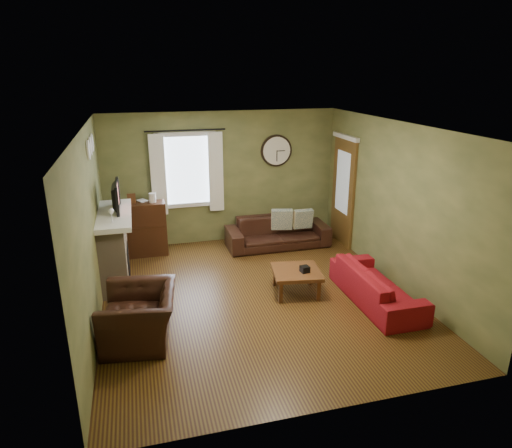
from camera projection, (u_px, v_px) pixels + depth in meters
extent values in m
cube|color=#492E13|center=(256.00, 296.00, 7.08)|extent=(4.60, 5.20, 0.00)
cube|color=white|center=(256.00, 127.00, 6.24)|extent=(4.60, 5.20, 0.00)
cube|color=olive|center=(91.00, 231.00, 6.10)|extent=(0.00, 5.20, 2.60)
cube|color=olive|center=(397.00, 205.00, 7.22)|extent=(0.00, 5.20, 2.60)
cube|color=olive|center=(223.00, 178.00, 9.04)|extent=(4.60, 0.00, 2.60)
cube|color=olive|center=(328.00, 299.00, 4.28)|extent=(4.60, 0.00, 2.60)
cube|color=tan|center=(114.00, 250.00, 7.44)|extent=(0.40, 1.40, 1.10)
cube|color=black|center=(128.00, 263.00, 7.57)|extent=(0.04, 0.60, 0.55)
cube|color=white|center=(112.00, 215.00, 7.26)|extent=(0.58, 1.60, 0.08)
imported|color=black|center=(113.00, 200.00, 7.33)|extent=(0.08, 0.60, 0.35)
cube|color=#994C3F|center=(117.00, 196.00, 7.33)|extent=(0.02, 0.62, 0.36)
cylinder|color=white|center=(88.00, 150.00, 6.53)|extent=(0.28, 0.28, 0.03)
cylinder|color=white|center=(90.00, 146.00, 6.85)|extent=(0.28, 0.28, 0.03)
cylinder|color=white|center=(92.00, 143.00, 7.17)|extent=(0.28, 0.28, 0.03)
cylinder|color=black|center=(185.00, 130.00, 8.44)|extent=(0.03, 0.03, 1.50)
cube|color=white|center=(158.00, 175.00, 8.57)|extent=(0.28, 0.04, 1.55)
cube|color=white|center=(216.00, 172.00, 8.84)|extent=(0.28, 0.04, 1.55)
cube|color=brown|center=(343.00, 192.00, 8.98)|extent=(0.05, 0.90, 2.10)
imported|color=#552F17|center=(139.00, 205.00, 8.44)|extent=(0.24, 0.27, 0.02)
imported|color=black|center=(278.00, 232.00, 9.01)|extent=(2.00, 0.78, 0.58)
cube|color=gray|center=(303.00, 219.00, 8.98)|extent=(0.38, 0.12, 0.38)
cube|color=gray|center=(282.00, 219.00, 8.94)|extent=(0.43, 0.21, 0.41)
imported|color=maroon|center=(376.00, 285.00, 6.86)|extent=(0.72, 1.84, 0.54)
imported|color=black|center=(140.00, 316.00, 5.85)|extent=(1.05, 1.16, 0.68)
cube|color=black|center=(305.00, 271.00, 7.01)|extent=(0.14, 0.14, 0.10)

